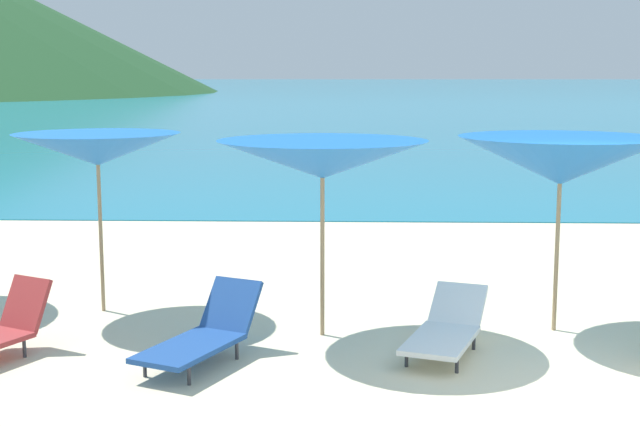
% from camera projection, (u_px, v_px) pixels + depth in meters
% --- Properties ---
extents(ground_plane, '(50.00, 100.00, 0.30)m').
position_uv_depth(ground_plane, '(467.00, 224.00, 17.33)').
color(ground_plane, beige).
extents(ocean_water, '(650.00, 440.00, 0.02)m').
position_uv_depth(ocean_water, '(357.00, 84.00, 233.83)').
color(ocean_water, teal).
rests_on(ocean_water, ground_plane).
extents(umbrella_2, '(2.09, 2.09, 2.09)m').
position_uv_depth(umbrella_2, '(97.00, 150.00, 10.16)').
color(umbrella_2, '#9E7F59').
rests_on(umbrella_2, ground_plane).
extents(umbrella_3, '(2.37, 2.37, 2.08)m').
position_uv_depth(umbrella_3, '(322.00, 159.00, 9.19)').
color(umbrella_3, '#9E7F59').
rests_on(umbrella_3, ground_plane).
extents(umbrella_4, '(2.28, 2.28, 2.11)m').
position_uv_depth(umbrella_4, '(561.00, 161.00, 9.38)').
color(umbrella_4, '#9E7F59').
rests_on(umbrella_4, ground_plane).
extents(lounge_chair_5, '(1.14, 1.61, 0.69)m').
position_uv_depth(lounge_chair_5, '(203.00, 334.00, 8.55)').
color(lounge_chair_5, '#1E478C').
rests_on(lounge_chair_5, ground_plane).
extents(lounge_chair_7, '(1.04, 1.64, 0.55)m').
position_uv_depth(lounge_chair_7, '(446.00, 329.00, 8.86)').
color(lounge_chair_7, white).
rests_on(lounge_chair_7, ground_plane).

